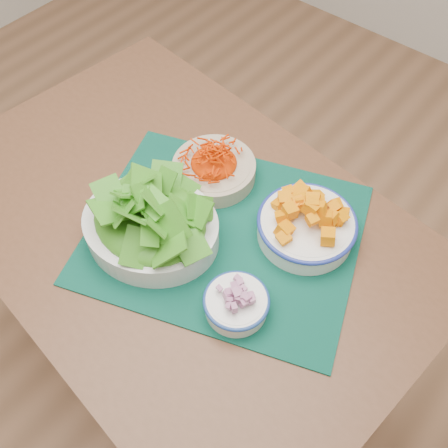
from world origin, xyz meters
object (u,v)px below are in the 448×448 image
(carrot_bowl, at_px, (214,166))
(squash_bowl, at_px, (307,222))
(placemat, at_px, (224,233))
(lettuce_bowl, at_px, (150,219))
(onion_bowl, at_px, (236,301))
(table, at_px, (181,248))

(carrot_bowl, xyz_separation_m, squash_bowl, (0.24, -0.00, 0.01))
(placemat, xyz_separation_m, squash_bowl, (0.13, 0.10, 0.05))
(carrot_bowl, distance_m, squash_bowl, 0.24)
(carrot_bowl, distance_m, lettuce_bowl, 0.20)
(placemat, xyz_separation_m, onion_bowl, (0.12, -0.11, 0.03))
(table, xyz_separation_m, squash_bowl, (0.23, 0.13, 0.16))
(placemat, height_order, lettuce_bowl, lettuce_bowl)
(onion_bowl, bearing_deg, table, 159.63)
(placemat, distance_m, onion_bowl, 0.17)
(squash_bowl, height_order, lettuce_bowl, lettuce_bowl)
(squash_bowl, bearing_deg, placemat, -141.82)
(placemat, xyz_separation_m, lettuce_bowl, (-0.10, -0.10, 0.06))
(lettuce_bowl, bearing_deg, table, 69.78)
(placemat, bearing_deg, carrot_bowl, 117.35)
(table, bearing_deg, onion_bowl, -14.11)
(table, height_order, placemat, placemat)
(placemat, relative_size, onion_bowl, 3.77)
(lettuce_bowl, xyz_separation_m, onion_bowl, (0.22, -0.02, -0.03))
(carrot_bowl, bearing_deg, onion_bowl, -42.40)
(table, xyz_separation_m, onion_bowl, (0.22, -0.08, 0.15))
(table, height_order, squash_bowl, squash_bowl)
(carrot_bowl, height_order, lettuce_bowl, lettuce_bowl)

